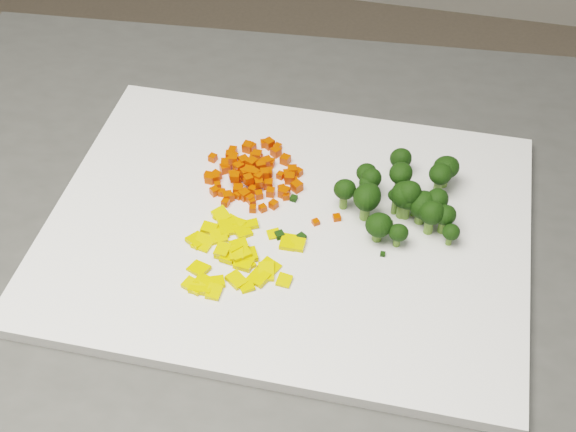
% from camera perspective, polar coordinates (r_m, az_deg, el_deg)
% --- Properties ---
extents(cutting_board, '(0.49, 0.38, 0.01)m').
position_cam_1_polar(cutting_board, '(0.82, 0.00, -0.81)').
color(cutting_board, white).
rests_on(cutting_board, counter_block).
extents(carrot_pile, '(0.11, 0.11, 0.03)m').
position_cam_1_polar(carrot_pile, '(0.86, -2.66, 3.54)').
color(carrot_pile, red).
rests_on(carrot_pile, cutting_board).
extents(pepper_pile, '(0.13, 0.13, 0.02)m').
position_cam_1_polar(pepper_pile, '(0.78, -3.55, -2.39)').
color(pepper_pile, '#DFB30B').
rests_on(pepper_pile, cutting_board).
extents(broccoli_pile, '(0.13, 0.13, 0.06)m').
position_cam_1_polar(broccoli_pile, '(0.82, 8.38, 1.62)').
color(broccoli_pile, black).
rests_on(broccoli_pile, cutting_board).
extents(carrot_cube_0, '(0.01, 0.01, 0.01)m').
position_cam_1_polar(carrot_cube_0, '(0.85, 0.63, 2.11)').
color(carrot_cube_0, red).
rests_on(carrot_cube_0, carrot_pile).
extents(carrot_cube_1, '(0.01, 0.01, 0.01)m').
position_cam_1_polar(carrot_cube_1, '(0.85, -2.84, 2.63)').
color(carrot_cube_1, red).
rests_on(carrot_cube_1, carrot_pile).
extents(carrot_cube_2, '(0.01, 0.01, 0.01)m').
position_cam_1_polar(carrot_cube_2, '(0.86, -3.55, 2.82)').
color(carrot_cube_2, red).
rests_on(carrot_cube_2, carrot_pile).
extents(carrot_cube_3, '(0.01, 0.01, 0.01)m').
position_cam_1_polar(carrot_cube_3, '(0.86, -2.79, 3.14)').
color(carrot_cube_3, red).
rests_on(carrot_cube_3, carrot_pile).
extents(carrot_cube_4, '(0.01, 0.01, 0.01)m').
position_cam_1_polar(carrot_cube_4, '(0.91, -1.70, 5.18)').
color(carrot_cube_4, red).
rests_on(carrot_cube_4, carrot_pile).
extents(carrot_cube_5, '(0.01, 0.01, 0.01)m').
position_cam_1_polar(carrot_cube_5, '(0.88, -4.41, 3.56)').
color(carrot_cube_5, red).
rests_on(carrot_cube_5, carrot_pile).
extents(carrot_cube_6, '(0.01, 0.01, 0.01)m').
position_cam_1_polar(carrot_cube_6, '(0.84, -4.12, 1.34)').
color(carrot_cube_6, red).
rests_on(carrot_cube_6, carrot_pile).
extents(carrot_cube_7, '(0.01, 0.01, 0.01)m').
position_cam_1_polar(carrot_cube_7, '(0.84, -4.32, 1.39)').
color(carrot_cube_7, red).
rests_on(carrot_cube_7, carrot_pile).
extents(carrot_cube_8, '(0.01, 0.01, 0.01)m').
position_cam_1_polar(carrot_cube_8, '(0.87, 0.75, 3.13)').
color(carrot_cube_8, red).
rests_on(carrot_cube_8, carrot_pile).
extents(carrot_cube_9, '(0.01, 0.01, 0.01)m').
position_cam_1_polar(carrot_cube_9, '(0.87, -3.93, 4.04)').
color(carrot_cube_9, red).
rests_on(carrot_cube_9, carrot_pile).
extents(carrot_cube_10, '(0.01, 0.01, 0.01)m').
position_cam_1_polar(carrot_cube_10, '(0.89, -3.92, 4.26)').
color(carrot_cube_10, red).
rests_on(carrot_cube_10, carrot_pile).
extents(carrot_cube_11, '(0.01, 0.01, 0.01)m').
position_cam_1_polar(carrot_cube_11, '(0.85, -2.67, 3.10)').
color(carrot_cube_11, red).
rests_on(carrot_cube_11, carrot_pile).
extents(carrot_cube_12, '(0.01, 0.01, 0.01)m').
position_cam_1_polar(carrot_cube_12, '(0.86, -5.21, 2.72)').
color(carrot_cube_12, red).
rests_on(carrot_cube_12, carrot_pile).
extents(carrot_cube_13, '(0.01, 0.01, 0.01)m').
position_cam_1_polar(carrot_cube_13, '(0.89, -2.48, 4.22)').
color(carrot_cube_13, red).
rests_on(carrot_cube_13, carrot_pile).
extents(carrot_cube_14, '(0.01, 0.01, 0.01)m').
position_cam_1_polar(carrot_cube_14, '(0.86, 0.12, 2.70)').
color(carrot_cube_14, red).
rests_on(carrot_cube_14, carrot_pile).
extents(carrot_cube_15, '(0.01, 0.01, 0.01)m').
position_cam_1_polar(carrot_cube_15, '(0.88, -1.51, 3.85)').
color(carrot_cube_15, red).
rests_on(carrot_cube_15, carrot_pile).
extents(carrot_cube_16, '(0.01, 0.01, 0.01)m').
position_cam_1_polar(carrot_cube_16, '(0.90, -2.67, 4.89)').
color(carrot_cube_16, red).
rests_on(carrot_cube_16, carrot_pile).
extents(carrot_cube_17, '(0.01, 0.01, 0.01)m').
position_cam_1_polar(carrot_cube_17, '(0.90, -3.95, 4.64)').
color(carrot_cube_17, red).
rests_on(carrot_cube_17, carrot_pile).
extents(carrot_cube_18, '(0.01, 0.01, 0.01)m').
position_cam_1_polar(carrot_cube_18, '(0.89, -0.87, 4.58)').
color(carrot_cube_18, red).
rests_on(carrot_cube_18, carrot_pile).
extents(carrot_cube_19, '(0.01, 0.01, 0.01)m').
position_cam_1_polar(carrot_cube_19, '(0.87, -3.53, 3.50)').
color(carrot_cube_19, red).
rests_on(carrot_cube_19, carrot_pile).
extents(carrot_cube_20, '(0.01, 0.01, 0.01)m').
position_cam_1_polar(carrot_cube_20, '(0.85, -2.08, 2.36)').
color(carrot_cube_20, red).
rests_on(carrot_cube_20, carrot_pile).
extents(carrot_cube_21, '(0.01, 0.01, 0.01)m').
position_cam_1_polar(carrot_cube_21, '(0.86, -1.50, 3.02)').
color(carrot_cube_21, red).
rests_on(carrot_cube_21, carrot_pile).
extents(carrot_cube_22, '(0.01, 0.01, 0.01)m').
position_cam_1_polar(carrot_cube_22, '(0.90, -2.87, 4.92)').
color(carrot_cube_22, red).
rests_on(carrot_cube_22, carrot_pile).
extents(carrot_cube_23, '(0.01, 0.01, 0.01)m').
position_cam_1_polar(carrot_cube_23, '(0.85, -1.40, 2.28)').
color(carrot_cube_23, red).
rests_on(carrot_cube_23, carrot_pile).
extents(carrot_cube_24, '(0.01, 0.01, 0.01)m').
position_cam_1_polar(carrot_cube_24, '(0.83, -2.52, 0.52)').
color(carrot_cube_24, red).
rests_on(carrot_cube_24, carrot_pile).
extents(carrot_cube_25, '(0.01, 0.01, 0.01)m').
position_cam_1_polar(carrot_cube_25, '(0.87, -3.24, 3.06)').
color(carrot_cube_25, red).
rests_on(carrot_cube_25, carrot_pile).
extents(carrot_cube_26, '(0.01, 0.01, 0.01)m').
position_cam_1_polar(carrot_cube_26, '(0.84, -3.13, 1.52)').
color(carrot_cube_26, red).
rests_on(carrot_cube_26, carrot_pile).
extents(carrot_cube_27, '(0.01, 0.01, 0.01)m').
position_cam_1_polar(carrot_cube_27, '(0.85, -5.24, 1.76)').
color(carrot_cube_27, red).
rests_on(carrot_cube_27, carrot_pile).
extents(carrot_cube_28, '(0.01, 0.01, 0.01)m').
position_cam_1_polar(carrot_cube_28, '(0.84, -0.17, 1.42)').
color(carrot_cube_28, red).
rests_on(carrot_cube_28, carrot_pile).
extents(carrot_cube_29, '(0.01, 0.01, 0.01)m').
position_cam_1_polar(carrot_cube_29, '(0.87, -3.17, 3.93)').
color(carrot_cube_29, red).
rests_on(carrot_cube_29, carrot_pile).
extents(carrot_cube_30, '(0.01, 0.01, 0.01)m').
position_cam_1_polar(carrot_cube_30, '(0.86, -3.06, 3.09)').
color(carrot_cube_30, red).
rests_on(carrot_cube_30, carrot_pile).
extents(carrot_cube_31, '(0.01, 0.01, 0.01)m').
position_cam_1_polar(carrot_cube_31, '(0.85, -1.25, 1.70)').
color(carrot_cube_31, red).
rests_on(carrot_cube_31, carrot_pile).
extents(carrot_cube_32, '(0.01, 0.01, 0.01)m').
position_cam_1_polar(carrot_cube_32, '(0.84, -0.28, 1.70)').
color(carrot_cube_32, red).
rests_on(carrot_cube_32, carrot_pile).
extents(carrot_cube_33, '(0.01, 0.01, 0.01)m').
position_cam_1_polar(carrot_cube_33, '(0.84, -2.09, 1.52)').
color(carrot_cube_33, red).
rests_on(carrot_cube_33, carrot_pile).
extents(carrot_cube_34, '(0.01, 0.01, 0.01)m').
position_cam_1_polar(carrot_cube_34, '(0.87, -4.53, 3.39)').
color(carrot_cube_34, red).
rests_on(carrot_cube_34, carrot_pile).
extents(carrot_cube_35, '(0.01, 0.01, 0.01)m').
position_cam_1_polar(carrot_cube_35, '(0.88, -0.19, 4.03)').
color(carrot_cube_35, red).
rests_on(carrot_cube_35, carrot_pile).
extents(carrot_cube_36, '(0.01, 0.01, 0.01)m').
position_cam_1_polar(carrot_cube_36, '(0.85, -2.53, 1.87)').
color(carrot_cube_36, red).
rests_on(carrot_cube_36, carrot_pile).
extents(carrot_cube_37, '(0.01, 0.01, 0.01)m').
position_cam_1_polar(carrot_cube_37, '(0.87, -0.54, 2.90)').
color(carrot_cube_37, red).
rests_on(carrot_cube_37, carrot_pile).
extents(carrot_cube_38, '(0.01, 0.01, 0.01)m').
position_cam_1_polar(carrot_cube_38, '(0.86, -1.98, 3.60)').
color(carrot_cube_38, red).
rests_on(carrot_cube_38, carrot_pile).
extents(carrot_cube_39, '(0.01, 0.01, 0.01)m').
position_cam_1_polar(carrot_cube_39, '(0.89, -2.12, 4.25)').
color(carrot_cube_39, red).
rests_on(carrot_cube_39, carrot_pile).
extents(carrot_cube_40, '(0.01, 0.01, 0.01)m').
position_cam_1_polar(carrot_cube_40, '(0.87, -3.03, 2.89)').
color(carrot_cube_40, red).
rests_on(carrot_cube_40, carrot_pile).
extents(carrot_cube_41, '(0.01, 0.01, 0.01)m').
position_cam_1_polar(carrot_cube_41, '(0.85, -4.74, 1.67)').
color(carrot_cube_41, red).
rests_on(carrot_cube_41, carrot_pile).
extents(carrot_cube_42, '(0.01, 0.01, 0.01)m').
position_cam_1_polar(carrot_cube_42, '(0.88, -1.24, 3.81)').
color(carrot_cube_42, red).
rests_on(carrot_cube_42, carrot_pile).
extents(carrot_cube_43, '(0.01, 0.01, 0.01)m').
position_cam_1_polar(carrot_cube_43, '(0.86, -2.70, 3.21)').
color(carrot_cube_43, red).
rests_on(carrot_cube_43, carrot_pile).
extents(carrot_cube_44, '(0.01, 0.01, 0.01)m').
position_cam_1_polar(carrot_cube_44, '(0.87, -1.83, 3.39)').
color(carrot_cube_44, red).
rests_on(carrot_cube_44, carrot_pile).
extents(carrot_cube_45, '(0.01, 0.01, 0.01)m').
position_cam_1_polar(carrot_cube_45, '(0.86, 0.47, 2.55)').
color(carrot_cube_45, red).
rests_on(carrot_cube_45, carrot_pile).
extents(carrot_cube_46, '(0.01, 0.01, 0.01)m').
position_cam_1_polar(carrot_cube_46, '(0.89, -5.37, 4.14)').
color(carrot_cube_46, red).
rests_on(carrot_cube_46, carrot_pile).
extents(carrot_cube_47, '(0.01, 0.01, 0.01)m').
position_cam_1_polar(carrot_cube_47, '(0.86, -2.60, 3.78)').
color(carrot_cube_47, red).
rests_on(carrot_cube_47, carrot_pile).
extents(carrot_cube_48, '(0.01, 0.01, 0.01)m').
position_cam_1_polar(carrot_cube_48, '(0.84, -4.30, 1.29)').
color(carrot_cube_48, red).
rests_on(carrot_cube_48, carrot_pile).
extents(carrot_cube_49, '(0.01, 0.01, 0.01)m').
position_cam_1_polar(carrot_cube_49, '(0.88, -4.43, 3.67)').
color(carrot_cube_49, red).
rests_on(carrot_cube_49, carrot_pile).
extents(carrot_cube_50, '(0.01, 0.01, 0.01)m').
position_cam_1_polar(carrot_cube_50, '(0.86, -5.57, 2.67)').
color(carrot_cube_50, red).
rests_on(carrot_cube_50, carrot_pile).
extents(carrot_cube_51, '(0.01, 0.01, 0.01)m').
position_cam_1_polar(carrot_cube_51, '(0.90, -0.75, 4.93)').
color(carrot_cube_51, red).
rests_on(carrot_cube_51, carrot_pile).
extents(carrot_cube_52, '(0.01, 0.01, 0.01)m').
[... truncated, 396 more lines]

